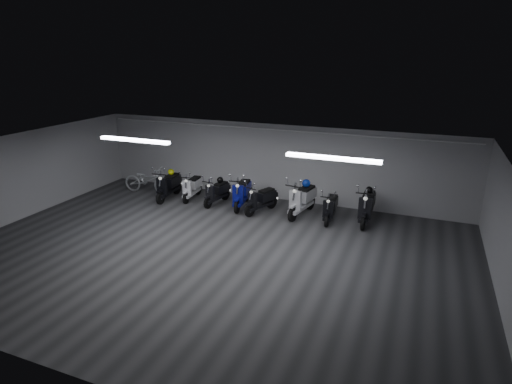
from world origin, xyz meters
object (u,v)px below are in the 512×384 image
at_px(scooter_4, 242,188).
at_px(helmet_0, 306,183).
at_px(scooter_2, 192,183).
at_px(helmet_2, 220,180).
at_px(scooter_8, 367,201).
at_px(helmet_1, 369,190).
at_px(scooter_7, 331,203).
at_px(bicycle, 147,177).
at_px(helmet_3, 171,172).
at_px(scooter_5, 261,195).
at_px(scooter_6, 302,194).
at_px(scooter_3, 217,188).
at_px(scooter_1, 168,181).

xyz_separation_m(scooter_4, helmet_0, (2.24, 0.31, 0.36)).
relative_size(scooter_2, helmet_2, 7.14).
xyz_separation_m(scooter_8, helmet_1, (-0.00, 0.27, 0.29)).
bearing_deg(scooter_7, bicycle, 175.96).
height_order(helmet_2, helmet_3, helmet_3).
relative_size(scooter_5, scooter_6, 0.84).
height_order(scooter_4, scooter_8, scooter_8).
relative_size(scooter_3, helmet_2, 6.97).
xyz_separation_m(scooter_2, helmet_2, (1.15, 0.06, 0.24)).
height_order(scooter_8, bicycle, scooter_8).
height_order(scooter_1, scooter_7, scooter_1).
bearing_deg(helmet_1, scooter_1, -174.68).
distance_m(scooter_3, scooter_5, 1.80).
bearing_deg(scooter_4, scooter_2, 168.91).
relative_size(scooter_2, helmet_0, 5.85).
relative_size(helmet_0, helmet_1, 1.19).
height_order(scooter_1, scooter_3, scooter_1).
bearing_deg(bicycle, scooter_7, -97.80).
bearing_deg(scooter_7, scooter_5, -178.92).
xyz_separation_m(scooter_8, helmet_0, (-2.06, 0.13, 0.32)).
distance_m(scooter_3, scooter_4, 0.97).
height_order(scooter_2, scooter_8, scooter_8).
height_order(scooter_7, helmet_1, scooter_7).
bearing_deg(scooter_6, scooter_4, -168.60).
xyz_separation_m(scooter_5, helmet_0, (1.42, 0.55, 0.43)).
bearing_deg(scooter_4, scooter_6, -7.46).
relative_size(scooter_2, scooter_7, 1.01).
height_order(scooter_1, bicycle, scooter_1).
relative_size(scooter_2, helmet_3, 6.94).
bearing_deg(helmet_3, scooter_3, -2.80).
distance_m(scooter_6, helmet_3, 5.11).
height_order(helmet_0, helmet_1, helmet_0).
distance_m(scooter_5, scooter_8, 3.50).
xyz_separation_m(scooter_5, helmet_1, (3.47, 0.69, 0.41)).
relative_size(scooter_2, scooter_3, 1.02).
height_order(scooter_2, scooter_7, scooter_2).
xyz_separation_m(helmet_1, helmet_2, (-5.22, -0.29, -0.17)).
relative_size(scooter_3, scooter_8, 0.81).
distance_m(scooter_3, scooter_6, 3.16).
xyz_separation_m(scooter_3, scooter_4, (0.96, 0.06, 0.10)).
bearing_deg(scooter_7, scooter_3, 177.02).
bearing_deg(scooter_6, helmet_1, 21.58).
xyz_separation_m(scooter_2, scooter_8, (6.37, 0.08, 0.12)).
xyz_separation_m(scooter_1, helmet_0, (5.13, 0.53, 0.36)).
xyz_separation_m(helmet_0, helmet_3, (-5.15, -0.27, -0.08)).
height_order(scooter_4, bicycle, scooter_4).
relative_size(scooter_6, helmet_3, 8.36).
bearing_deg(helmet_0, scooter_6, -100.48).
bearing_deg(bicycle, helmet_0, -94.34).
xyz_separation_m(scooter_2, scooter_3, (1.11, -0.16, -0.01)).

